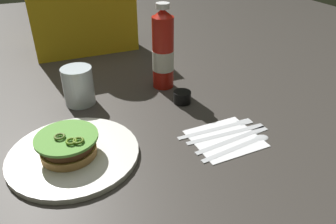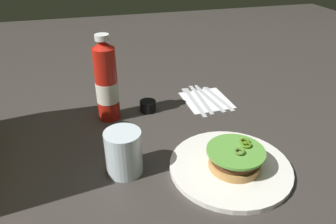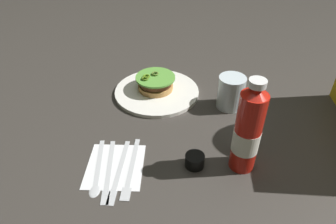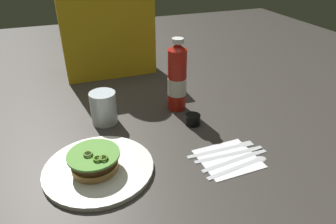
{
  "view_description": "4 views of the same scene",
  "coord_description": "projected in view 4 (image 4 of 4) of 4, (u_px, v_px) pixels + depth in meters",
  "views": [
    {
      "loc": [
        -0.12,
        -0.68,
        0.44
      ],
      "look_at": [
        0.14,
        -0.07,
        0.04
      ],
      "focal_mm": 34.92,
      "sensor_mm": 36.0,
      "label": 1
    },
    {
      "loc": [
        -0.6,
        0.18,
        0.47
      ],
      "look_at": [
        0.11,
        -0.01,
        0.05
      ],
      "focal_mm": 34.0,
      "sensor_mm": 36.0,
      "label": 2
    },
    {
      "loc": [
        0.75,
        -0.01,
        0.56
      ],
      "look_at": [
        0.12,
        -0.05,
        0.08
      ],
      "focal_mm": 32.71,
      "sensor_mm": 36.0,
      "label": 3
    },
    {
      "loc": [
        -0.13,
        -0.73,
        0.51
      ],
      "look_at": [
        0.12,
        -0.03,
        0.09
      ],
      "focal_mm": 33.07,
      "sensor_mm": 36.0,
      "label": 4
    }
  ],
  "objects": [
    {
      "name": "dinner_plate",
      "position": [
        99.0,
        169.0,
        0.78
      ],
      "size": [
        0.27,
        0.27,
        0.01
      ],
      "primitive_type": "cylinder",
      "color": "white",
      "rests_on": "ground_plane"
    },
    {
      "name": "butter_knife",
      "position": [
        239.0,
        158.0,
        0.82
      ],
      "size": [
        0.2,
        0.04,
        0.0
      ],
      "color": "silver",
      "rests_on": "napkin"
    },
    {
      "name": "ketchup_bottle",
      "position": [
        177.0,
        79.0,
        1.01
      ],
      "size": [
        0.06,
        0.06,
        0.24
      ],
      "color": "red",
      "rests_on": "ground_plane"
    },
    {
      "name": "fork_utensil",
      "position": [
        227.0,
        147.0,
        0.86
      ],
      "size": [
        0.2,
        0.02,
        0.0
      ],
      "color": "silver",
      "rests_on": "napkin"
    },
    {
      "name": "water_glass",
      "position": [
        104.0,
        108.0,
        0.96
      ],
      "size": [
        0.08,
        0.08,
        0.1
      ],
      "primitive_type": "cylinder",
      "color": "silver",
      "rests_on": "ground_plane"
    },
    {
      "name": "steak_knife",
      "position": [
        234.0,
        153.0,
        0.84
      ],
      "size": [
        0.21,
        0.02,
        0.0
      ],
      "color": "silver",
      "rests_on": "napkin"
    },
    {
      "name": "burger_sandwich",
      "position": [
        94.0,
        161.0,
        0.76
      ],
      "size": [
        0.13,
        0.13,
        0.05
      ],
      "color": "#BE8748",
      "rests_on": "dinner_plate"
    },
    {
      "name": "ground_plane",
      "position": [
        125.0,
        142.0,
        0.89
      ],
      "size": [
        3.0,
        3.0,
        0.0
      ],
      "primitive_type": "plane",
      "color": "#37332E"
    },
    {
      "name": "diner_person",
      "position": [
        106.0,
        25.0,
        1.26
      ],
      "size": [
        0.37,
        0.18,
        0.49
      ],
      "color": "gold",
      "rests_on": "ground_plane"
    },
    {
      "name": "napkin",
      "position": [
        228.0,
        158.0,
        0.82
      ],
      "size": [
        0.16,
        0.14,
        0.0
      ],
      "primitive_type": "cube",
      "rotation": [
        0.0,
        0.0,
        0.04
      ],
      "color": "white",
      "rests_on": "ground_plane"
    },
    {
      "name": "spoon_utensil",
      "position": [
        246.0,
        163.0,
        0.8
      ],
      "size": [
        0.19,
        0.04,
        0.0
      ],
      "color": "silver",
      "rests_on": "napkin"
    },
    {
      "name": "condiment_cup",
      "position": [
        193.0,
        119.0,
        0.97
      ],
      "size": [
        0.05,
        0.05,
        0.03
      ],
      "primitive_type": "cylinder",
      "color": "black",
      "rests_on": "ground_plane"
    }
  ]
}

